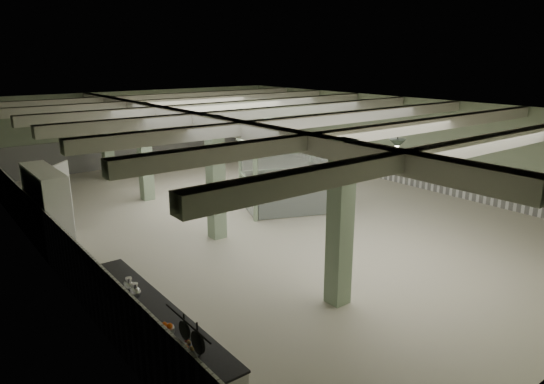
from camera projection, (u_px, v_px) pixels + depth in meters
floor at (265, 213)px, 16.66m from camera, size 20.00×20.00×0.00m
ceiling at (264, 107)px, 15.69m from camera, size 14.00×20.00×0.02m
wall_back at (143, 128)px, 23.80m from camera, size 14.00×0.02×3.60m
wall_left at (39, 197)px, 12.06m from camera, size 0.02×20.00×3.60m
wall_right at (398, 140)px, 20.29m from camera, size 0.02×20.00×3.60m
wainscot_left at (46, 237)px, 12.36m from camera, size 0.05×19.90×1.50m
wainscot_right at (396, 165)px, 20.56m from camera, size 0.05×19.90×1.50m
wainscot_back at (144, 149)px, 24.07m from camera, size 13.90×0.05×1.50m
girder at (196, 120)px, 14.28m from camera, size 0.45×19.90×0.40m
beam_a at (481, 145)px, 10.02m from camera, size 13.90×0.35×0.32m
beam_b at (385, 131)px, 11.92m from camera, size 13.90×0.35×0.32m
beam_c at (316, 120)px, 13.83m from camera, size 13.90×0.35×0.32m
beam_d at (264, 113)px, 15.74m from camera, size 13.90×0.35×0.32m
beam_e at (223, 107)px, 17.64m from camera, size 13.90×0.35×0.32m
beam_f at (190, 102)px, 19.55m from camera, size 13.90×0.35×0.32m
beam_g at (163, 98)px, 21.46m from camera, size 13.90×0.35×0.32m
column_a at (340, 224)px, 10.13m from camera, size 0.42×0.42×3.60m
column_b at (216, 178)px, 13.94m from camera, size 0.42×0.42×3.60m
column_c at (145, 152)px, 17.76m from camera, size 0.42×0.42×3.60m
column_d at (106, 138)px, 20.81m from camera, size 0.42×0.42×3.60m
hook_rail at (187, 323)px, 6.29m from camera, size 0.02×1.20×0.02m
pendant_front at (397, 143)px, 12.32m from camera, size 0.44×0.44×0.22m
pendant_mid at (267, 121)px, 16.51m from camera, size 0.44×0.44×0.22m
pendant_back at (195, 109)px, 20.33m from camera, size 0.44×0.44×0.22m
prep_counter at (151, 333)px, 8.59m from camera, size 0.86×4.95×0.91m
pitcher_near at (129, 285)px, 9.06m from camera, size 0.25×0.28×0.31m
pitcher_far at (135, 291)px, 8.85m from camera, size 0.23×0.26×0.30m
veg_colander at (188, 348)px, 7.23m from camera, size 0.46×0.46×0.19m
orange_bowl at (166, 331)px, 7.76m from camera, size 0.33×0.33×0.10m
skillet_near at (198, 342)px, 6.25m from camera, size 0.04×0.31×0.31m
skillet_far at (185, 330)px, 6.52m from camera, size 0.04×0.27×0.27m
walkin_cooler at (48, 208)px, 13.21m from camera, size 1.14×2.59×2.38m
guard_booth at (286, 162)px, 16.79m from camera, size 3.74×3.49×2.41m
filing_cabinet at (318, 180)px, 18.29m from camera, size 0.52×0.68×1.36m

